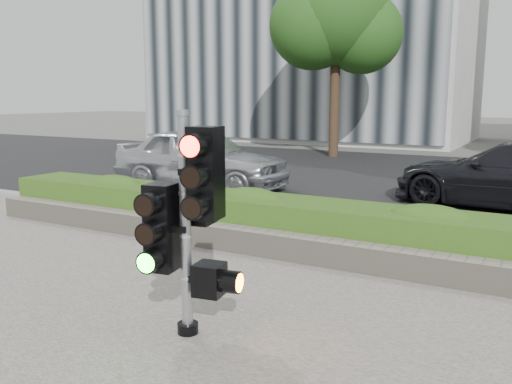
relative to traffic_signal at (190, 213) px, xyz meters
The scene contains 8 objects.
ground 1.36m from the traffic_signal, 90.93° to the left, with size 120.00×120.00×0.00m, color #51514C.
road 10.75m from the traffic_signal, 90.06° to the left, with size 60.00×13.00×0.02m, color black.
curb 3.99m from the traffic_signal, 90.17° to the left, with size 60.00×0.25×0.12m, color gray.
stone_wall 2.76m from the traffic_signal, 90.24° to the left, with size 12.00×0.32×0.34m, color gray.
hedge 3.33m from the traffic_signal, 90.20° to the left, with size 12.00×1.00×0.68m, color olive.
tree_left 16.36m from the traffic_signal, 106.55° to the left, with size 4.61×4.03×7.34m.
traffic_signal is the anchor object (origin of this frame).
car_silver 8.26m from the traffic_signal, 124.36° to the left, with size 1.74×4.33×1.48m, color silver.
Camera 1 is at (2.90, -4.58, 2.22)m, focal length 38.00 mm.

